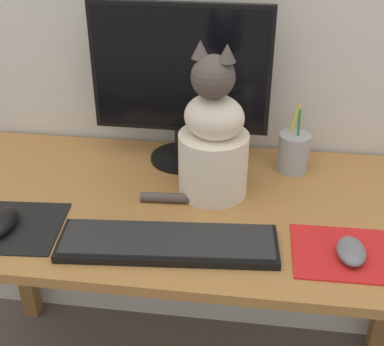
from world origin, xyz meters
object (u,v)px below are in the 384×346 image
Objects in this scene: keyboard at (168,243)px; cat at (213,141)px; monitor at (180,79)px; computer_mouse_right at (351,251)px; computer_mouse_left at (2,222)px; pen_cup at (293,152)px.

keyboard is 0.28m from cat.
monitor is 0.96× the size of keyboard.
cat is at bearing 145.30° from computer_mouse_right.
computer_mouse_left reaches higher than keyboard.
computer_mouse_right is at bearing -2.83° from keyboard.
keyboard is 4.33× the size of computer_mouse_left.
computer_mouse_left is 0.29× the size of cat.
pen_cup is (0.20, 0.14, -0.09)m from cat.
monitor reaches higher than cat.
monitor is 2.54× the size of pen_cup.
monitor is at bearing 177.51° from pen_cup.
pen_cup is (0.27, 0.37, 0.04)m from keyboard.
pen_cup is (0.65, 0.36, 0.03)m from computer_mouse_left.
keyboard is (0.03, -0.39, -0.22)m from monitor.
cat reaches higher than computer_mouse_left.
cat is 0.26m from pen_cup.
computer_mouse_right is at bearing -72.66° from pen_cup.
cat is 2.13× the size of pen_cup.
computer_mouse_left is at bearing -137.35° from cat.
pen_cup is at bearing 51.43° from cat.
computer_mouse_left reaches higher than computer_mouse_right.
cat reaches higher than pen_cup.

